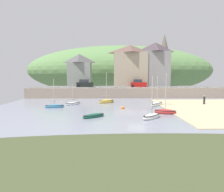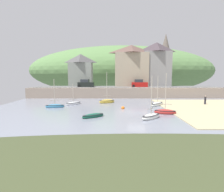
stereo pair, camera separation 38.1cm
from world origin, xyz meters
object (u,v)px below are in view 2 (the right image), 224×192
(sailboat_tall_mast, at_px, (55,106))
(mooring_buoy, at_px, (123,108))
(waterfront_building_right, at_px, (156,64))
(fishing_boat_green, at_px, (73,103))
(sailboat_white_hull, at_px, (165,112))
(waterfront_building_left, at_px, (81,70))
(person_near_water, at_px, (205,100))
(dinghy_open_wooden, at_px, (107,101))
(parked_car_near_slipway, at_px, (86,84))
(parked_car_by_wall, at_px, (139,84))
(waterfront_building_centre, at_px, (131,65))
(sailboat_blue_trim, at_px, (93,116))
(sailboat_nearest_shore, at_px, (157,104))
(church_with_spire, at_px, (165,59))
(sailboat_far_left, at_px, (151,116))

(sailboat_tall_mast, xyz_separation_m, mooring_buoy, (11.54, -1.29, -0.10))
(waterfront_building_right, relative_size, sailboat_tall_mast, 2.41)
(fishing_boat_green, xyz_separation_m, sailboat_white_hull, (14.89, -8.21, 0.06))
(sailboat_tall_mast, relative_size, mooring_buoy, 9.08)
(waterfront_building_left, xyz_separation_m, person_near_water, (26.06, -18.59, -5.96))
(sailboat_white_hull, distance_m, dinghy_open_wooden, 13.38)
(parked_car_near_slipway, height_order, mooring_buoy, parked_car_near_slipway)
(sailboat_tall_mast, bearing_deg, dinghy_open_wooden, 21.76)
(parked_car_by_wall, bearing_deg, person_near_water, -50.05)
(waterfront_building_centre, distance_m, sailboat_tall_mast, 27.35)
(sailboat_white_hull, height_order, dinghy_open_wooden, dinghy_open_wooden)
(dinghy_open_wooden, bearing_deg, sailboat_white_hull, -74.45)
(waterfront_building_left, xyz_separation_m, sailboat_blue_trim, (6.31, -28.62, -6.74))
(waterfront_building_left, bearing_deg, sailboat_nearest_shore, -49.04)
(church_with_spire, bearing_deg, fishing_boat_green, -136.45)
(dinghy_open_wooden, bearing_deg, sailboat_blue_trim, -121.31)
(sailboat_white_hull, bearing_deg, dinghy_open_wooden, 144.36)
(parked_car_near_slipway, bearing_deg, waterfront_building_right, 17.53)
(church_with_spire, xyz_separation_m, sailboat_blue_trim, (-18.53, -32.62, -10.09))
(waterfront_building_right, relative_size, church_with_spire, 0.79)
(waterfront_building_left, xyz_separation_m, sailboat_white_hull, (16.41, -26.38, -6.65))
(sailboat_far_left, height_order, mooring_buoy, sailboat_far_left)
(waterfront_building_left, xyz_separation_m, dinghy_open_wooden, (7.78, -16.15, -6.64))
(sailboat_far_left, distance_m, mooring_buoy, 7.38)
(waterfront_building_centre, bearing_deg, dinghy_open_wooden, -111.67)
(parked_car_near_slipway, bearing_deg, person_near_water, -25.94)
(sailboat_tall_mast, height_order, person_near_water, sailboat_tall_mast)
(waterfront_building_right, height_order, church_with_spire, church_with_spire)
(sailboat_tall_mast, height_order, parked_car_near_slipway, sailboat_tall_mast)
(waterfront_building_left, distance_m, waterfront_building_right, 21.29)
(sailboat_blue_trim, bearing_deg, fishing_boat_green, 79.90)
(sailboat_far_left, bearing_deg, mooring_buoy, 72.82)
(sailboat_blue_trim, xyz_separation_m, person_near_water, (19.75, 10.03, 0.78))
(waterfront_building_right, height_order, mooring_buoy, waterfront_building_right)
(fishing_boat_green, distance_m, sailboat_nearest_shore, 15.51)
(sailboat_white_hull, distance_m, sailboat_nearest_shore, 6.86)
(person_near_water, bearing_deg, church_with_spire, 93.10)
(dinghy_open_wooden, xyz_separation_m, parked_car_near_slipway, (-5.81, 11.65, 2.90))
(sailboat_tall_mast, bearing_deg, waterfront_building_right, 34.85)
(dinghy_open_wooden, height_order, person_near_water, dinghy_open_wooden)
(parked_car_near_slipway, bearing_deg, mooring_buoy, -60.22)
(waterfront_building_left, relative_size, church_with_spire, 0.58)
(waterfront_building_right, distance_m, sailboat_far_left, 31.33)
(person_near_water, height_order, mooring_buoy, person_near_water)
(sailboat_white_hull, bearing_deg, waterfront_building_right, 93.86)
(dinghy_open_wooden, bearing_deg, waterfront_building_centre, 43.75)
(sailboat_far_left, bearing_deg, sailboat_white_hull, 5.15)
(church_with_spire, xyz_separation_m, sailboat_white_hull, (-8.43, -30.38, -10.00))
(person_near_water, distance_m, mooring_buoy, 16.02)
(waterfront_building_centre, bearing_deg, church_with_spire, 20.60)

